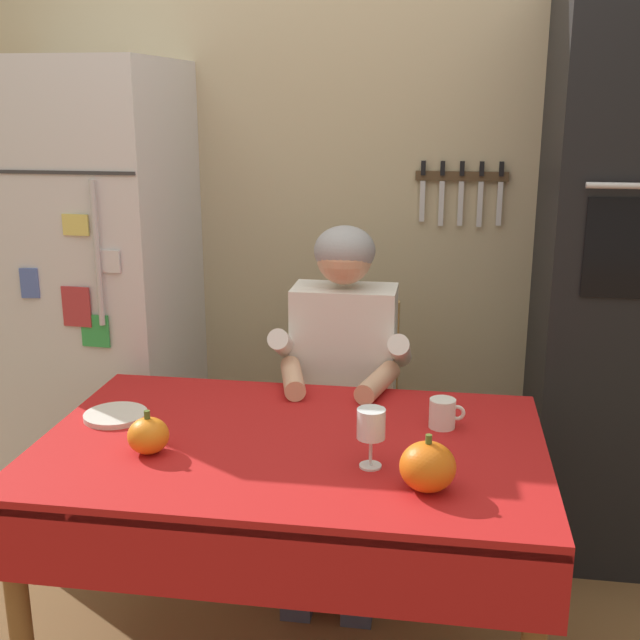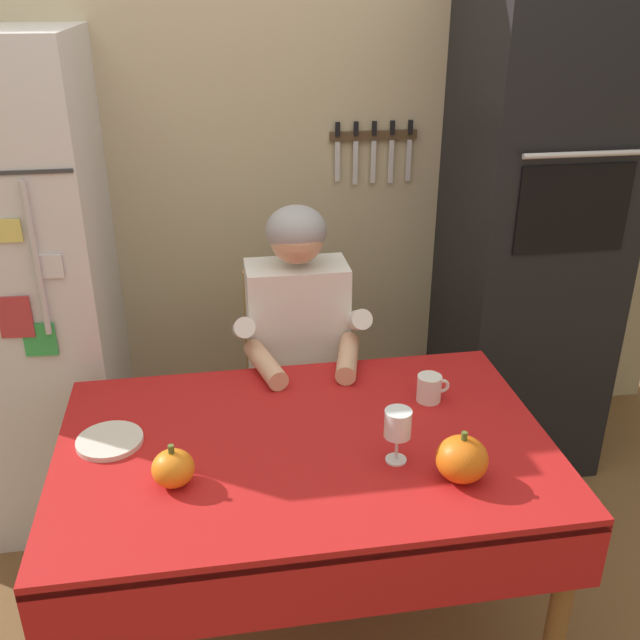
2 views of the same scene
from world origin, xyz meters
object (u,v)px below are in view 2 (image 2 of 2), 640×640
chair_behind_person (294,377)px  pumpkin_medium (173,468)px  pumpkin_large (462,459)px  refrigerator (13,294)px  seated_person (300,348)px  dining_table (306,470)px  coffee_mug (430,388)px  serving_tray (110,441)px  wine_glass (398,425)px  wall_oven (532,224)px

chair_behind_person → pumpkin_medium: bearing=-115.3°
chair_behind_person → pumpkin_large: chair_behind_person is taller
refrigerator → pumpkin_large: bearing=-39.4°
pumpkin_medium → seated_person: bearing=59.2°
dining_table → pumpkin_large: 0.46m
coffee_mug → pumpkin_large: pumpkin_large is taller
dining_table → chair_behind_person: size_ratio=1.51×
serving_tray → pumpkin_large: bearing=-18.6°
coffee_mug → pumpkin_large: 0.39m
seated_person → pumpkin_medium: seated_person is taller
dining_table → chair_behind_person: chair_behind_person is taller
refrigerator → chair_behind_person: refrigerator is taller
refrigerator → pumpkin_medium: refrigerator is taller
dining_table → pumpkin_large: bearing=-29.1°
dining_table → serving_tray: (-0.55, 0.10, 0.09)m
wine_glass → serving_tray: wine_glass is taller
chair_behind_person → wine_glass: bearing=-79.5°
wall_oven → chair_behind_person: (-0.98, -0.13, -0.54)m
refrigerator → serving_tray: refrigerator is taller
wine_glass → dining_table: bearing=154.8°
dining_table → wine_glass: (0.23, -0.11, 0.20)m
coffee_mug → pumpkin_medium: pumpkin_medium is taller
chair_behind_person → pumpkin_medium: chair_behind_person is taller
coffee_mug → chair_behind_person: bearing=119.7°
seated_person → chair_behind_person: bearing=90.0°
wine_glass → pumpkin_medium: 0.60m
wall_oven → pumpkin_large: 1.34m
wall_oven → seated_person: (-0.98, -0.32, -0.31)m
wine_glass → pumpkin_medium: wine_glass is taller
dining_table → pumpkin_large: size_ratio=9.69×
wine_glass → seated_person: bearing=103.2°
seated_person → pumpkin_large: bearing=-68.9°
chair_behind_person → serving_tray: chair_behind_person is taller
seated_person → wine_glass: 0.74m
seated_person → serving_tray: bearing=-140.7°
chair_behind_person → serving_tray: bearing=-131.6°
seated_person → coffee_mug: 0.55m
refrigerator → serving_tray: (0.40, -0.78, -0.15)m
refrigerator → chair_behind_person: size_ratio=1.94×
dining_table → pumpkin_large: pumpkin_large is taller
chair_behind_person → wine_glass: size_ratio=5.83×
wall_oven → wine_glass: wall_oven is taller
refrigerator → seated_person: (1.02, -0.28, -0.16)m
seated_person → pumpkin_medium: 0.84m
pumpkin_large → pumpkin_medium: size_ratio=1.20×
wine_glass → pumpkin_large: wine_glass is taller
wall_oven → dining_table: wall_oven is taller
wall_oven → dining_table: bearing=-138.7°
wall_oven → dining_table: (-1.05, -0.92, -0.39)m
dining_table → seated_person: seated_person is taller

